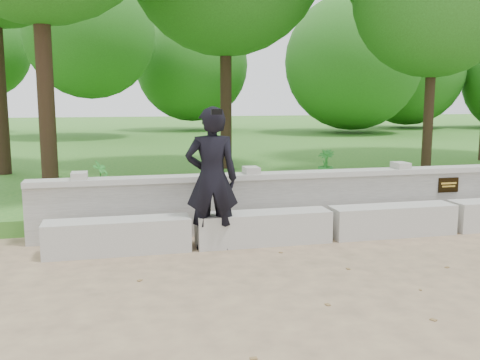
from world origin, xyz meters
name	(u,v)px	position (x,y,z in m)	size (l,w,h in m)	color
lawn	(253,149)	(0.00, 14.00, 0.12)	(40.00, 22.00, 0.25)	#266D21
concrete_bench	(452,217)	(0.00, 1.90, 0.22)	(11.90, 0.45, 0.45)	beige
parapet_wall	(427,194)	(0.00, 2.60, 0.46)	(12.50, 0.35, 0.90)	beige
man_main	(212,179)	(-3.75, 1.80, 0.96)	(0.75, 0.67, 1.93)	black
shrub_a	(101,178)	(-5.27, 4.83, 0.57)	(0.34, 0.23, 0.65)	#2F8A30
shrub_d	(326,164)	(-0.43, 5.90, 0.57)	(0.36, 0.32, 0.64)	#2F8A30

